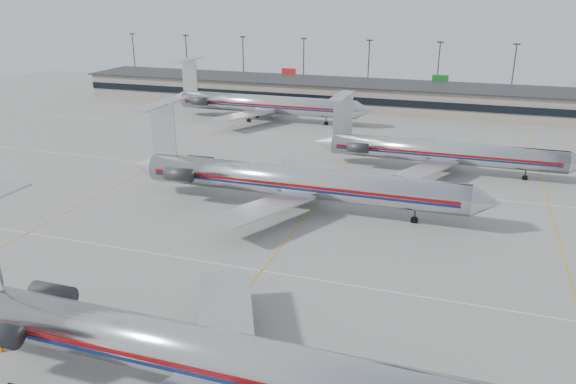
% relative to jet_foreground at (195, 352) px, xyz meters
% --- Properties ---
extents(ground, '(260.00, 260.00, 0.00)m').
position_rel_jet_foreground_xyz_m(ground, '(-2.54, 9.12, -3.67)').
color(ground, gray).
rests_on(ground, ground).
extents(apron_markings, '(160.00, 0.15, 0.02)m').
position_rel_jet_foreground_xyz_m(apron_markings, '(-2.54, 19.12, -3.66)').
color(apron_markings, silver).
rests_on(apron_markings, ground).
extents(terminal, '(162.00, 17.00, 6.25)m').
position_rel_jet_foreground_xyz_m(terminal, '(-2.54, 107.10, -0.51)').
color(terminal, gray).
rests_on(terminal, ground).
extents(light_mast_row, '(163.60, 0.40, 15.28)m').
position_rel_jet_foreground_xyz_m(light_mast_row, '(-2.54, 121.12, 4.91)').
color(light_mast_row, '#38383D').
rests_on(light_mast_row, ground).
extents(jet_foreground, '(48.33, 28.46, 12.65)m').
position_rel_jet_foreground_xyz_m(jet_foreground, '(0.00, 0.00, 0.00)').
color(jet_foreground, silver).
rests_on(jet_foreground, ground).
extents(jet_second_row, '(50.06, 29.48, 13.10)m').
position_rel_jet_foreground_xyz_m(jet_second_row, '(-5.12, 37.07, 0.13)').
color(jet_second_row, silver).
rests_on(jet_second_row, ground).
extents(jet_third_row, '(42.24, 25.98, 11.55)m').
position_rel_jet_foreground_xyz_m(jet_third_row, '(11.76, 59.61, -0.32)').
color(jet_third_row, silver).
rests_on(jet_third_row, ground).
extents(jet_back_row, '(47.38, 29.14, 12.96)m').
position_rel_jet_foreground_xyz_m(jet_back_row, '(-28.29, 85.83, 0.09)').
color(jet_back_row, silver).
rests_on(jet_back_row, ground).
extents(belt_loader, '(4.07, 1.46, 2.13)m').
position_rel_jet_foreground_xyz_m(belt_loader, '(0.32, 1.08, -3.10)').
color(belt_loader, gray).
rests_on(belt_loader, ground).
extents(cone_left, '(0.59, 0.59, 0.60)m').
position_rel_jet_foreground_xyz_m(cone_left, '(-17.31, -0.38, -3.37)').
color(cone_left, orange).
rests_on(cone_left, ground).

